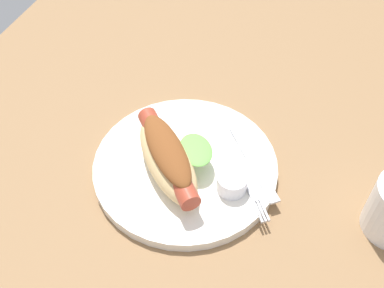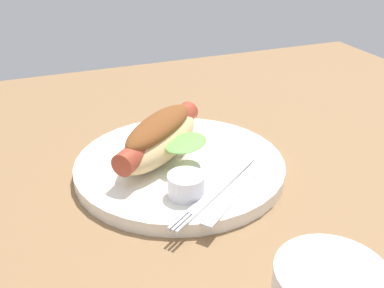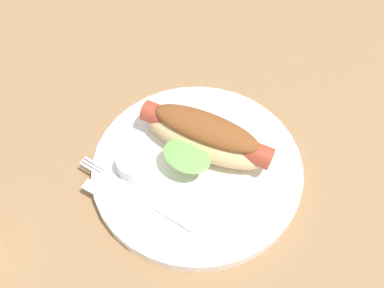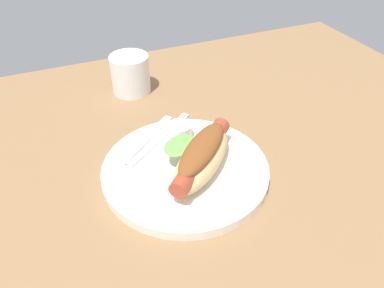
{
  "view_description": "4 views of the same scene",
  "coord_description": "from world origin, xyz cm",
  "px_view_note": "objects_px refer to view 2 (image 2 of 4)",
  "views": [
    {
      "loc": [
        -36.32,
        -14.28,
        53.0
      ],
      "look_at": [
        2.71,
        0.07,
        5.15
      ],
      "focal_mm": 43.81,
      "sensor_mm": 36.0,
      "label": 1
    },
    {
      "loc": [
        -14.95,
        -46.02,
        29.78
      ],
      "look_at": [
        3.02,
        -0.68,
        4.47
      ],
      "focal_mm": 43.18,
      "sensor_mm": 36.0,
      "label": 2
    },
    {
      "loc": [
        29.97,
        -10.58,
        48.91
      ],
      "look_at": [
        1.62,
        0.23,
        5.94
      ],
      "focal_mm": 42.73,
      "sensor_mm": 36.0,
      "label": 3
    },
    {
      "loc": [
        18.02,
        41.29,
        40.33
      ],
      "look_at": [
        0.59,
        0.23,
        5.17
      ],
      "focal_mm": 35.08,
      "sensor_mm": 36.0,
      "label": 4
    }
  ],
  "objects_px": {
    "plate": "(180,166)",
    "knife": "(237,189)",
    "hot_dog": "(162,137)",
    "fork": "(217,190)",
    "sauce_ramekin": "(186,185)"
  },
  "relations": [
    {
      "from": "sauce_ramekin",
      "to": "knife",
      "type": "xyz_separation_m",
      "value": [
        0.06,
        -0.01,
        -0.01
      ]
    },
    {
      "from": "sauce_ramekin",
      "to": "fork",
      "type": "distance_m",
      "value": 0.04
    },
    {
      "from": "plate",
      "to": "knife",
      "type": "distance_m",
      "value": 0.09
    },
    {
      "from": "hot_dog",
      "to": "fork",
      "type": "relative_size",
      "value": 1.09
    },
    {
      "from": "plate",
      "to": "fork",
      "type": "xyz_separation_m",
      "value": [
        0.02,
        -0.08,
        0.01
      ]
    },
    {
      "from": "hot_dog",
      "to": "fork",
      "type": "bearing_deg",
      "value": 65.2
    },
    {
      "from": "hot_dog",
      "to": "sauce_ramekin",
      "type": "xyz_separation_m",
      "value": [
        -0.0,
        -0.09,
        -0.02
      ]
    },
    {
      "from": "plate",
      "to": "hot_dog",
      "type": "bearing_deg",
      "value": 133.27
    },
    {
      "from": "plate",
      "to": "sauce_ramekin",
      "type": "bearing_deg",
      "value": -104.79
    },
    {
      "from": "hot_dog",
      "to": "sauce_ramekin",
      "type": "bearing_deg",
      "value": 45.25
    },
    {
      "from": "plate",
      "to": "hot_dog",
      "type": "height_order",
      "value": "hot_dog"
    },
    {
      "from": "sauce_ramekin",
      "to": "knife",
      "type": "bearing_deg",
      "value": -13.29
    },
    {
      "from": "sauce_ramekin",
      "to": "fork",
      "type": "xyz_separation_m",
      "value": [
        0.03,
        -0.01,
        -0.01
      ]
    },
    {
      "from": "fork",
      "to": "sauce_ramekin",
      "type": "bearing_deg",
      "value": -45.2
    },
    {
      "from": "plate",
      "to": "knife",
      "type": "xyz_separation_m",
      "value": [
        0.04,
        -0.09,
        0.01
      ]
    }
  ]
}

